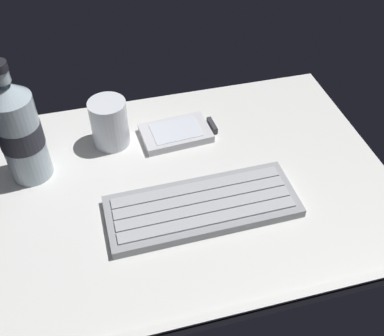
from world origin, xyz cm
name	(u,v)px	position (x,y,z in cm)	size (l,w,h in cm)	color
ground_plane	(192,186)	(0.00, -0.23, -0.99)	(64.00, 48.00, 2.80)	silver
keyboard	(203,206)	(0.15, -6.18, 0.81)	(29.15, 11.41, 1.70)	#93969B
handheld_device	(179,132)	(0.66, 11.51, 0.73)	(13.17, 8.44, 1.50)	silver
juice_cup	(110,125)	(-11.17, 12.88, 3.91)	(6.40, 6.40, 8.50)	silver
water_bottle	(19,131)	(-24.79, 8.48, 9.01)	(6.73, 6.73, 20.80)	silver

